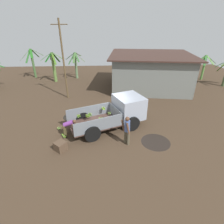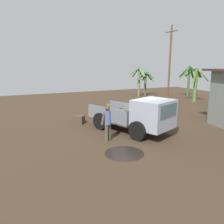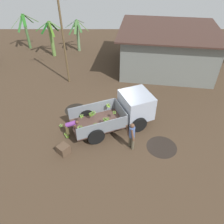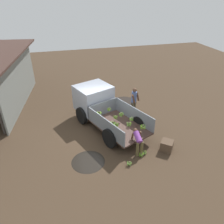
# 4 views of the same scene
# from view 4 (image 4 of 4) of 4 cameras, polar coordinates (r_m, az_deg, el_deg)

# --- Properties ---
(ground) EXTENTS (36.00, 36.00, 0.00)m
(ground) POSITION_cam_4_polar(r_m,az_deg,el_deg) (12.09, -3.47, -4.24)
(ground) COLOR #433223
(mud_patch_0) EXTENTS (1.67, 1.67, 0.01)m
(mud_patch_0) POSITION_cam_4_polar(r_m,az_deg,el_deg) (14.85, 3.21, 2.66)
(mud_patch_0) COLOR black
(mud_patch_0) RESTS_ON ground
(mud_patch_1) EXTENTS (1.49, 1.49, 0.01)m
(mud_patch_1) POSITION_cam_4_polar(r_m,az_deg,el_deg) (10.02, -6.24, -12.77)
(mud_patch_1) COLOR black
(mud_patch_1) RESTS_ON ground
(cargo_truck) EXTENTS (5.14, 3.53, 1.93)m
(cargo_truck) POSITION_cam_4_polar(r_m,az_deg,el_deg) (12.36, -3.57, 2.22)
(cargo_truck) COLOR #48322B
(cargo_truck) RESTS_ON ground
(person_foreground_visitor) EXTENTS (0.57, 0.68, 1.73)m
(person_foreground_visitor) POSITION_cam_4_polar(r_m,az_deg,el_deg) (12.99, 5.78, 3.12)
(person_foreground_visitor) COLOR brown
(person_foreground_visitor) RESTS_ON ground
(person_worker_loading) EXTENTS (0.80, 0.55, 1.06)m
(person_worker_loading) POSITION_cam_4_polar(r_m,az_deg,el_deg) (10.13, 6.79, -7.38)
(person_worker_loading) COLOR brown
(person_worker_loading) RESTS_ON ground
(banana_bunch_on_ground_0) EXTENTS (0.22, 0.23, 0.19)m
(banana_bunch_on_ground_0) POSITION_cam_4_polar(r_m,az_deg,el_deg) (10.40, 8.41, -10.36)
(banana_bunch_on_ground_0) COLOR brown
(banana_bunch_on_ground_0) RESTS_ON ground
(banana_bunch_on_ground_1) EXTENTS (0.27, 0.25, 0.19)m
(banana_bunch_on_ground_1) POSITION_cam_4_polar(r_m,az_deg,el_deg) (10.27, 7.64, -10.89)
(banana_bunch_on_ground_1) COLOR brown
(banana_bunch_on_ground_1) RESTS_ON ground
(banana_bunch_on_ground_2) EXTENTS (0.25, 0.25, 0.20)m
(banana_bunch_on_ground_2) POSITION_cam_4_polar(r_m,az_deg,el_deg) (9.75, 4.52, -13.19)
(banana_bunch_on_ground_2) COLOR brown
(banana_bunch_on_ground_2) RESTS_ON ground
(wooden_crate_0) EXTENTS (0.77, 0.77, 0.50)m
(wooden_crate_0) POSITION_cam_4_polar(r_m,az_deg,el_deg) (10.74, 14.13, -8.52)
(wooden_crate_0) COLOR #503C2B
(wooden_crate_0) RESTS_ON ground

